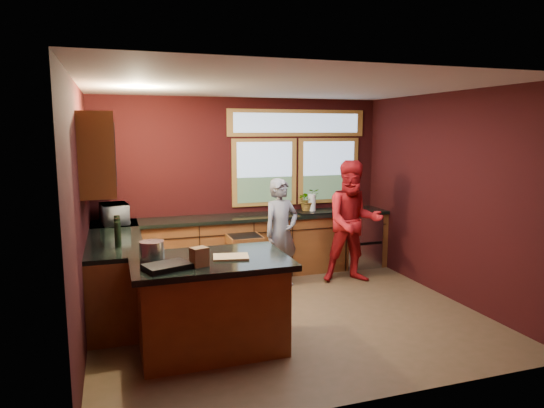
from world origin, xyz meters
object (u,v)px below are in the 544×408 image
island (211,303)px  stock_pot (152,250)px  person_grey (281,233)px  person_red (353,222)px  cutting_board (231,257)px

island → stock_pot: bearing=164.7°
person_grey → person_red: (1.07, -0.13, 0.12)m
cutting_board → stock_pot: 0.78m
island → cutting_board: size_ratio=4.43×
person_grey → person_red: person_red is taller
person_red → person_grey: bearing=-173.9°
island → cutting_board: bearing=-14.0°
island → person_grey: person_grey is taller
person_grey → person_red: bearing=-23.4°
person_grey → island: bearing=-145.3°
stock_pot → person_grey: bearing=39.0°
island → person_red: 2.89m
cutting_board → stock_pot: bearing=165.1°
person_grey → stock_pot: person_grey is taller
stock_pot → cutting_board: bearing=-14.9°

